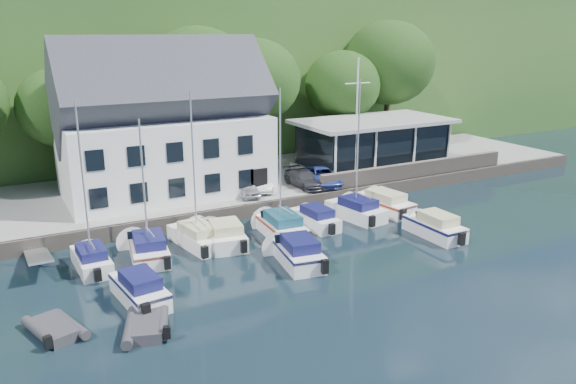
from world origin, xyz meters
The scene contains 32 objects.
ground centered at (0.00, 0.00, 0.00)m, with size 180.00×180.00×0.00m, color black.
quay centered at (0.00, 17.50, 0.50)m, with size 60.00×13.00×1.00m, color gray.
quay_face centered at (0.00, 11.00, 0.50)m, with size 60.00×0.30×1.00m, color #6E6358.
hillside centered at (0.00, 62.00, 8.00)m, with size 160.00×75.00×16.00m, color #264D1D.
field_patch centered at (8.00, 70.00, 16.15)m, with size 50.00×30.00×0.30m, color #516030.
harbor_building centered at (-7.00, 16.50, 5.35)m, with size 14.40×8.20×8.70m, color white, non-canonical shape.
club_pavilion centered at (11.00, 16.00, 3.05)m, with size 13.20×7.20×4.10m, color black, non-canonical shape.
seawall centered at (12.00, 11.40, 1.60)m, with size 18.00×0.50×1.20m, color #6E6358.
gangway centered at (-16.50, 9.00, 0.00)m, with size 1.20×6.00×1.40m, color silver, non-canonical shape.
car_silver centered at (-2.23, 13.00, 1.57)m, with size 1.34×3.34×1.14m, color silver.
car_white centered at (-0.61, 13.80, 1.61)m, with size 1.28×3.68×1.21m, color silver.
car_dgrey centered at (2.58, 13.15, 1.61)m, with size 1.71×4.21×1.22m, color #333338.
car_blue centered at (4.06, 13.05, 1.70)m, with size 1.61×4.07×1.39m, color #324399.
flagpole centered at (7.14, 13.05, 5.71)m, with size 2.26×0.20×9.43m, color white, non-canonical shape.
tree_1 centered at (-12.93, 21.74, 5.45)m, with size 6.52×6.52×8.91m, color #18320F, non-canonical shape.
tree_2 centered at (-2.16, 22.43, 6.90)m, with size 8.63×8.63×11.79m, color #18320F, non-canonical shape.
tree_3 centered at (2.75, 22.05, 6.41)m, with size 7.92×7.92×10.82m, color #18320F, non-canonical shape.
tree_4 centered at (11.59, 21.76, 5.82)m, with size 7.06×7.06×9.65m, color #18320F, non-canonical shape.
tree_5 centered at (17.53, 22.58, 7.19)m, with size 9.05×9.05×12.37m, color #18320F, non-canonical shape.
boat_r1_0 centered at (-13.99, 7.30, 4.15)m, with size 1.72×5.57×8.31m, color white, non-canonical shape.
boat_r1_1 centered at (-10.89, 7.36, 4.43)m, with size 2.11×6.41×8.85m, color white, non-canonical shape.
boat_r1_2 centered at (-7.84, 7.86, 4.35)m, with size 1.93×6.49×8.71m, color white, non-canonical shape.
boat_r1_3 centered at (-6.35, 7.17, 0.75)m, with size 2.20×5.45×1.50m, color white, non-canonical shape.
boat_r1_4 centered at (-2.64, 7.04, 4.67)m, with size 2.13×6.64×9.34m, color white, non-canonical shape.
boat_r1_5 centered at (0.10, 7.41, 0.70)m, with size 1.73×5.74×1.41m, color white, non-canonical shape.
boat_r1_6 centered at (3.43, 7.55, 4.56)m, with size 2.10×6.30×9.11m, color white, non-canonical shape.
boat_r1_7 centered at (6.04, 7.89, 0.76)m, with size 2.07×6.85×1.52m, color white, non-canonical shape.
boat_r2_0 centered at (-12.65, 2.28, 0.77)m, with size 1.78×5.81×1.53m, color white, non-canonical shape.
boat_r2_2 centered at (-3.84, 2.70, 0.78)m, with size 2.06×5.95×1.56m, color white, non-canonical shape.
boat_r2_4 centered at (5.75, 2.34, 0.78)m, with size 1.91×6.04×1.56m, color white, non-canonical shape.
dinghy_0 centered at (-16.56, 1.01, 0.34)m, with size 1.77×2.94×0.69m, color #333338, non-canonical shape.
dinghy_1 centered at (-13.07, -0.50, 0.38)m, with size 1.93×3.22×0.75m, color #333338, non-canonical shape.
Camera 1 is at (-17.94, -22.32, 12.42)m, focal length 35.00 mm.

